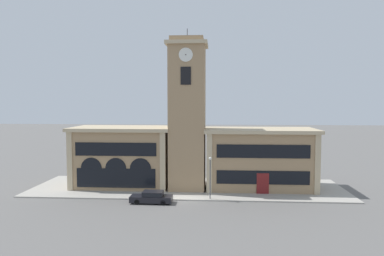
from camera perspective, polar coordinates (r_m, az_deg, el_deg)
The scene contains 7 objects.
ground_plane at distance 44.44m, azimuth -1.33°, elevation -11.03°, with size 300.00×300.00×0.00m, color #605E5B.
sidewalk_kerb at distance 50.59m, azimuth -0.65°, elevation -9.09°, with size 41.09×12.75×0.15m.
clock_tower at distance 48.76m, azimuth -0.72°, elevation 2.08°, with size 5.28×5.28×20.93m.
town_hall_left_wing at distance 52.03m, azimuth -10.49°, elevation -4.29°, with size 13.41×7.91×8.15m.
town_hall_right_wing at distance 50.73m, azimuth 10.28°, elevation -4.57°, with size 14.65×7.91×8.00m.
parked_car_near at distance 43.57m, azimuth -6.13°, elevation -10.39°, with size 4.78×1.92×1.37m.
street_lamp at distance 43.96m, azimuth 2.79°, elevation -6.55°, with size 0.36×0.36×4.98m.
Camera 1 is at (3.98, -42.75, 11.47)m, focal length 35.00 mm.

